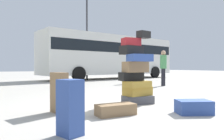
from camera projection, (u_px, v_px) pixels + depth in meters
ground_plane at (136, 105)px, 5.13m from camera, size 80.00×80.00×0.00m
suitcase_tower at (136, 75)px, 5.31m from camera, size 0.79×0.69×1.74m
suitcase_brown_right_side at (59, 93)px, 4.27m from camera, size 0.28×0.44×0.78m
suitcase_navy_left_side at (194, 107)px, 4.18m from camera, size 0.73×0.62×0.26m
suitcase_navy_behind_tower at (70, 107)px, 2.86m from camera, size 0.33×0.35×0.73m
suitcase_brown_upright_blue at (116, 110)px, 4.07m from camera, size 0.73×0.34×0.21m
person_bearded_onlooker at (163, 65)px, 10.17m from camera, size 0.31×0.30×1.64m
person_passerby_in_red at (137, 64)px, 11.99m from camera, size 0.30×0.30×1.73m
parked_bus at (111, 54)px, 16.69m from camera, size 11.07×4.31×3.15m
lamp_post at (87, 14)px, 15.23m from camera, size 0.36×0.36×7.06m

